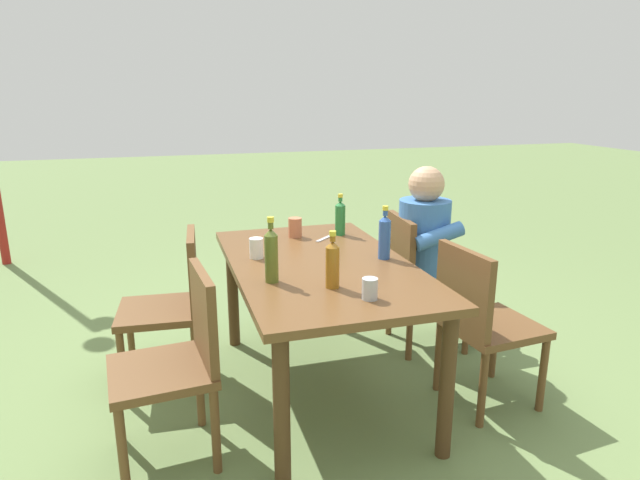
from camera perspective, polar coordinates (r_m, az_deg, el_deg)
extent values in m
plane|color=#6B844C|center=(3.18, 0.00, -15.29)|extent=(24.00, 24.00, 0.00)
cube|color=brown|center=(2.88, 0.00, -2.69)|extent=(1.58, 0.91, 0.04)
cylinder|color=#4C311A|center=(2.57, 13.09, -14.60)|extent=(0.07, 0.07, 0.71)
cylinder|color=#4C311A|center=(3.75, 2.38, -4.41)|extent=(0.07, 0.07, 0.71)
cylinder|color=#4C311A|center=(2.33, -4.01, -17.61)|extent=(0.07, 0.07, 0.71)
cylinder|color=#4C311A|center=(3.59, -9.07, -5.52)|extent=(0.07, 0.07, 0.71)
cube|color=brown|center=(3.60, 11.22, -4.33)|extent=(0.47, 0.47, 0.04)
cube|color=brown|center=(3.45, 8.36, -1.00)|extent=(0.42, 0.07, 0.42)
cylinder|color=brown|center=(3.60, 15.04, -8.42)|extent=(0.04, 0.04, 0.41)
cylinder|color=brown|center=(3.91, 12.55, -6.29)|extent=(0.04, 0.04, 0.41)
cylinder|color=brown|center=(3.45, 9.32, -9.14)|extent=(0.04, 0.04, 0.41)
cylinder|color=brown|center=(3.78, 7.24, -6.84)|extent=(0.04, 0.04, 0.41)
cube|color=brown|center=(3.21, -16.46, -7.12)|extent=(0.47, 0.47, 0.04)
cube|color=brown|center=(3.12, -13.11, -3.03)|extent=(0.42, 0.07, 0.42)
cylinder|color=brown|center=(3.49, -19.13, -9.51)|extent=(0.04, 0.04, 0.41)
cylinder|color=brown|center=(3.15, -19.88, -12.36)|extent=(0.04, 0.04, 0.41)
cylinder|color=brown|center=(3.46, -12.80, -9.23)|extent=(0.04, 0.04, 0.41)
cylinder|color=brown|center=(3.12, -12.81, -12.09)|extent=(0.04, 0.04, 0.41)
cube|color=brown|center=(2.56, -16.23, -13.04)|extent=(0.48, 0.48, 0.04)
cube|color=brown|center=(2.49, -12.01, -7.78)|extent=(0.42, 0.08, 0.42)
cylinder|color=brown|center=(2.83, -20.29, -15.72)|extent=(0.04, 0.04, 0.41)
cylinder|color=brown|center=(2.51, -19.89, -20.05)|extent=(0.04, 0.04, 0.41)
cylinder|color=brown|center=(2.86, -12.42, -14.81)|extent=(0.04, 0.04, 0.41)
cylinder|color=brown|center=(2.54, -10.82, -18.93)|extent=(0.04, 0.04, 0.41)
cube|color=brown|center=(3.03, 17.51, -8.56)|extent=(0.48, 0.48, 0.04)
cube|color=brown|center=(2.83, 14.73, -5.06)|extent=(0.42, 0.08, 0.42)
cylinder|color=brown|center=(3.12, 22.19, -12.88)|extent=(0.04, 0.04, 0.41)
cylinder|color=brown|center=(3.37, 17.68, -10.31)|extent=(0.04, 0.04, 0.41)
cylinder|color=brown|center=(2.89, 16.58, -14.70)|extent=(0.04, 0.04, 0.41)
cylinder|color=brown|center=(3.16, 12.23, -11.71)|extent=(0.04, 0.04, 0.41)
cylinder|color=#3D70B2|center=(3.49, 10.73, -0.08)|extent=(0.32, 0.32, 0.52)
sphere|color=tan|center=(3.41, 11.03, 5.73)|extent=(0.22, 0.22, 0.22)
cylinder|color=#383847|center=(3.59, 14.03, -4.21)|extent=(0.14, 0.40, 0.14)
cylinder|color=#383847|center=(3.77, 16.46, -7.09)|extent=(0.11, 0.11, 0.45)
cylinder|color=#3D70B2|center=(3.31, 12.29, 0.39)|extent=(0.09, 0.31, 0.16)
cylinder|color=#383847|center=(3.73, 12.64, -3.34)|extent=(0.14, 0.40, 0.14)
cylinder|color=#383847|center=(3.91, 15.03, -6.16)|extent=(0.11, 0.11, 0.45)
cylinder|color=#3D70B2|center=(3.64, 9.44, 1.86)|extent=(0.09, 0.31, 0.16)
cylinder|color=#996019|center=(2.48, 1.31, -2.87)|extent=(0.06, 0.06, 0.19)
cone|color=#996019|center=(2.45, 1.32, -0.45)|extent=(0.06, 0.06, 0.03)
cylinder|color=#996019|center=(2.44, 1.33, 0.15)|extent=(0.03, 0.03, 0.03)
cylinder|color=yellow|center=(2.44, 1.33, 0.70)|extent=(0.03, 0.03, 0.02)
cylinder|color=#566623|center=(2.56, -5.08, -1.96)|extent=(0.06, 0.06, 0.23)
cone|color=#566623|center=(2.52, -5.15, 0.82)|extent=(0.06, 0.06, 0.03)
cylinder|color=#566623|center=(2.52, -5.17, 1.51)|extent=(0.03, 0.03, 0.03)
cylinder|color=yellow|center=(2.51, -5.18, 2.14)|extent=(0.03, 0.03, 0.03)
cylinder|color=#287A38|center=(3.40, 2.12, 2.07)|extent=(0.06, 0.06, 0.19)
cone|color=#287A38|center=(3.37, 2.13, 3.83)|extent=(0.06, 0.06, 0.03)
cylinder|color=#287A38|center=(3.37, 2.14, 4.26)|extent=(0.03, 0.03, 0.03)
cylinder|color=yellow|center=(3.36, 2.14, 4.65)|extent=(0.03, 0.03, 0.02)
cylinder|color=#2D56A3|center=(2.93, 6.73, 0.02)|extent=(0.06, 0.06, 0.21)
cone|color=#2D56A3|center=(2.90, 6.80, 2.27)|extent=(0.06, 0.06, 0.03)
cylinder|color=#2D56A3|center=(2.89, 6.82, 2.82)|extent=(0.03, 0.03, 0.03)
cylinder|color=yellow|center=(2.89, 6.84, 3.32)|extent=(0.03, 0.03, 0.02)
cylinder|color=#BC6B47|center=(3.35, -2.67, 1.30)|extent=(0.08, 0.08, 0.12)
cylinder|color=#B2B7BC|center=(2.37, 5.21, -5.08)|extent=(0.07, 0.07, 0.09)
cylinder|color=white|center=(2.95, -6.66, -0.85)|extent=(0.07, 0.07, 0.11)
cube|color=silver|center=(3.32, 0.50, 0.18)|extent=(0.14, 0.15, 0.01)
cube|color=black|center=(3.41, 1.43, 0.64)|extent=(0.07, 0.07, 0.01)
cube|color=#47663D|center=(4.44, -0.83, -2.95)|extent=(0.28, 0.17, 0.46)
cube|color=#395130|center=(4.49, 0.62, -3.82)|extent=(0.20, 0.06, 0.20)
cube|color=#2D4784|center=(4.30, -4.50, -3.56)|extent=(0.32, 0.19, 0.46)
cube|color=navy|center=(4.36, -2.87, -4.45)|extent=(0.22, 0.06, 0.20)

